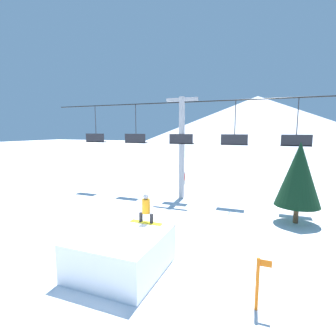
% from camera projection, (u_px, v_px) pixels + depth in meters
% --- Properties ---
extents(ground_plane, '(220.00, 220.00, 0.00)m').
position_uv_depth(ground_plane, '(123.00, 277.00, 9.27)').
color(ground_plane, white).
extents(mountain_ridge, '(77.71, 77.71, 15.23)m').
position_uv_depth(mountain_ridge, '(257.00, 122.00, 78.70)').
color(mountain_ridge, silver).
rests_on(mountain_ridge, ground_plane).
extents(snow_ramp, '(3.04, 3.27, 1.42)m').
position_uv_depth(snow_ramp, '(122.00, 252.00, 9.64)').
color(snow_ramp, white).
rests_on(snow_ramp, ground_plane).
extents(snowboarder, '(1.37, 0.32, 1.22)m').
position_uv_depth(snowboarder, '(146.00, 209.00, 10.56)').
color(snowboarder, yellow).
rests_on(snowboarder, snow_ramp).
extents(chairlift, '(22.60, 0.44, 7.58)m').
position_uv_depth(chairlift, '(182.00, 140.00, 19.45)').
color(chairlift, '#9E9EA3').
rests_on(chairlift, ground_plane).
extents(pine_tree_near, '(2.40, 2.40, 4.56)m').
position_uv_depth(pine_tree_near, '(299.00, 174.00, 14.30)').
color(pine_tree_near, '#4C3823').
rests_on(pine_tree_near, ground_plane).
extents(trail_marker, '(0.41, 0.10, 1.58)m').
position_uv_depth(trail_marker, '(258.00, 282.00, 7.46)').
color(trail_marker, orange).
rests_on(trail_marker, ground_plane).
extents(distant_skier, '(0.24, 0.24, 1.23)m').
position_uv_depth(distant_skier, '(184.00, 178.00, 25.00)').
color(distant_skier, black).
rests_on(distant_skier, ground_plane).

